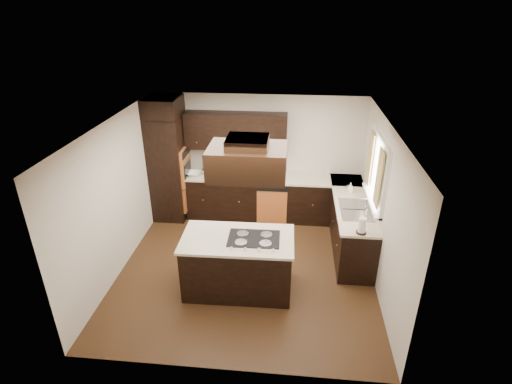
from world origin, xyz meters
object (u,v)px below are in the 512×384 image
oven_column (169,168)px  island (238,264)px  spice_rack (215,168)px  range_hood (248,162)px

oven_column → island: oven_column is taller
oven_column → island: 2.88m
spice_rack → island: bearing=-68.8°
island → range_hood: 1.73m
spice_rack → oven_column: bearing=-172.1°
oven_column → range_hood: range_hood is taller
oven_column → island: bearing=-52.5°
range_hood → oven_column: bearing=129.7°
island → range_hood: bearing=-9.9°
oven_column → range_hood: size_ratio=2.02×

